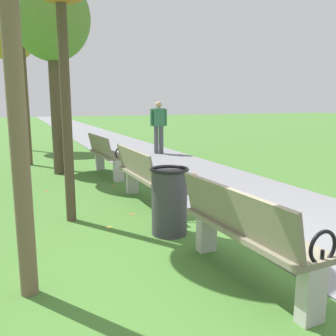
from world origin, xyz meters
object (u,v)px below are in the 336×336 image
park_bench_1 (245,231)px  park_bench_2 (143,174)px  tree_5 (10,35)px  pedestrian_walking (159,125)px  park_bench_3 (106,154)px  tree_4 (20,11)px  trash_bin (169,201)px  tree_3 (51,20)px

park_bench_1 → park_bench_2: bearing=90.0°
tree_5 → pedestrian_walking: size_ratio=2.90×
park_bench_2 → pedestrian_walking: bearing=66.0°
park_bench_3 → tree_4: 4.23m
tree_5 → tree_4: bearing=-86.5°
park_bench_3 → pedestrian_walking: size_ratio=1.00×
trash_bin → tree_3: bearing=100.0°
park_bench_3 → tree_5: 6.82m
park_bench_2 → park_bench_1: bearing=-90.0°
tree_5 → trash_bin: size_ratio=5.60×
pedestrian_walking → tree_3: bearing=-147.4°
park_bench_1 → park_bench_2: 2.82m
pedestrian_walking → tree_4: bearing=-171.5°
park_bench_2 → trash_bin: size_ratio=1.91×
tree_5 → tree_3: bearing=-81.3°
trash_bin → park_bench_3: bearing=87.9°
park_bench_1 → park_bench_3: same height
tree_5 → trash_bin: 10.36m
park_bench_3 → park_bench_1: bearing=-90.0°
park_bench_1 → tree_4: bearing=101.4°
tree_4 → tree_5: bearing=93.5°
park_bench_2 → trash_bin: (-0.15, -1.43, -0.06)m
tree_4 → tree_5: tree_5 is taller
park_bench_1 → tree_3: (-0.95, 5.95, 2.86)m
tree_4 → trash_bin: size_ratio=5.51×
tree_3 → trash_bin: (0.80, -4.56, -2.92)m
tree_3 → pedestrian_walking: (3.28, 2.10, -2.42)m
park_bench_2 → tree_4: (-1.51, 4.65, 3.33)m
park_bench_3 → tree_4: tree_4 is taller
park_bench_1 → pedestrian_walking: (2.33, 8.05, 0.44)m
park_bench_2 → park_bench_3: 2.53m
trash_bin → park_bench_2: bearing=84.1°
park_bench_2 → tree_3: bearing=106.9°
park_bench_3 → trash_bin: park_bench_3 is taller
park_bench_2 → pedestrian_walking: (2.33, 5.23, 0.44)m
park_bench_2 → pedestrian_walking: 5.75m
park_bench_2 → tree_4: 5.92m
park_bench_1 → park_bench_2: size_ratio=1.01×
tree_3 → tree_5: (-0.78, 5.11, 0.44)m
park_bench_2 → tree_4: bearing=108.0°
tree_3 → tree_4: bearing=110.2°
park_bench_1 → tree_5: bearing=98.9°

